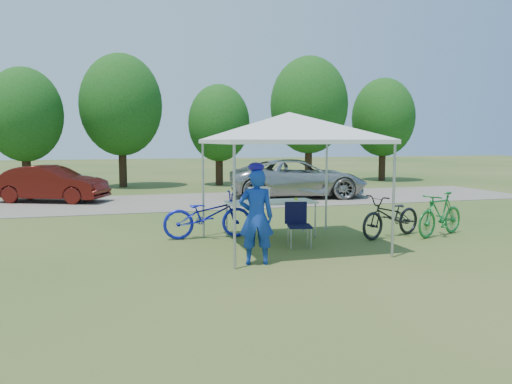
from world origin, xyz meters
TOP-DOWN VIEW (x-y plane):
  - ground at (0.00, 0.00)m, footprint 100.00×100.00m
  - gravel_strip at (0.00, 8.00)m, footprint 24.00×5.00m
  - canopy at (0.00, 0.00)m, footprint 4.53×4.53m
  - treeline at (-0.29, 14.05)m, footprint 24.89×4.28m
  - folding_table at (-0.06, 1.02)m, footprint 1.97×0.82m
  - folding_chair at (0.19, -0.04)m, footprint 0.54×0.56m
  - cooler at (-0.33, 1.02)m, footprint 0.44×0.30m
  - ice_cream_cup at (0.53, 0.97)m, footprint 0.08×0.08m
  - cyclist at (-1.06, -1.27)m, footprint 0.68×0.52m
  - bike_blue at (-1.44, 1.28)m, footprint 1.98×0.72m
  - bike_green at (3.68, 0.07)m, footprint 1.71×1.04m
  - bike_dark at (2.54, 0.24)m, footprint 1.95×1.23m
  - minivan at (3.29, 8.11)m, footprint 5.47×3.17m
  - sedan at (-5.54, 9.11)m, footprint 4.07×2.76m

SIDE VIEW (x-z plane):
  - ground at x=0.00m, z-range 0.00..0.00m
  - gravel_strip at x=0.00m, z-range 0.00..0.02m
  - bike_dark at x=2.54m, z-range 0.00..0.97m
  - bike_green at x=3.68m, z-range 0.00..0.99m
  - bike_blue at x=-1.44m, z-range 0.00..1.03m
  - folding_chair at x=0.19m, z-range 0.08..0.98m
  - sedan at x=-5.54m, z-range 0.02..1.29m
  - minivan at x=3.29m, z-range 0.02..1.45m
  - folding_table at x=-0.06m, z-range 0.36..1.17m
  - cyclist at x=-1.06m, z-range 0.00..1.67m
  - ice_cream_cup at x=0.53m, z-range 0.81..0.87m
  - cooler at x=-0.33m, z-range 0.81..1.13m
  - canopy at x=0.00m, z-range 1.15..4.15m
  - treeline at x=-0.29m, z-range 0.38..6.68m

